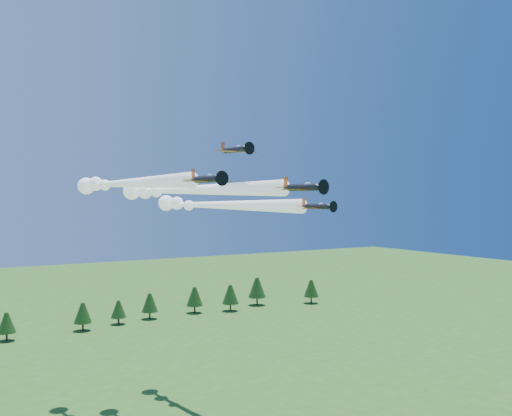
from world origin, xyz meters
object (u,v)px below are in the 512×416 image
plane_lead (184,190)px  plane_left (123,183)px  plane_right (213,205)px  plane_slot (235,150)px

plane_lead → plane_left: size_ratio=1.07×
plane_left → plane_right: (19.51, -0.05, -4.32)m
plane_lead → plane_right: 13.63m
plane_slot → plane_right: bearing=65.5°
plane_lead → plane_left: bearing=128.9°
plane_left → plane_slot: plane_slot is taller
plane_lead → plane_slot: size_ratio=7.02×
plane_right → plane_lead: bearing=-150.4°
plane_slot → plane_left: bearing=110.3°
plane_lead → plane_right: plane_lead is taller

